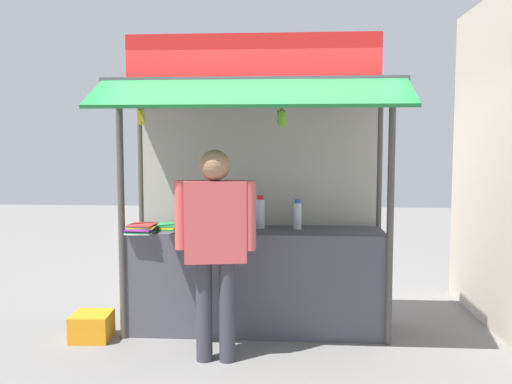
% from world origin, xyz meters
% --- Properties ---
extents(ground_plane, '(20.00, 20.00, 0.00)m').
position_xyz_m(ground_plane, '(0.00, 0.00, 0.00)').
color(ground_plane, slate).
extents(stall_counter, '(2.33, 0.60, 0.94)m').
position_xyz_m(stall_counter, '(0.00, 0.00, 0.47)').
color(stall_counter, '#4C4C56').
rests_on(stall_counter, ground).
extents(stall_structure, '(2.53, 1.40, 2.63)m').
position_xyz_m(stall_structure, '(0.00, 0.06, 1.57)').
color(stall_structure, '#4C4742').
rests_on(stall_structure, ground).
extents(water_bottle_right, '(0.08, 0.08, 0.28)m').
position_xyz_m(water_bottle_right, '(0.38, 0.08, 1.07)').
color(water_bottle_right, silver).
rests_on(water_bottle_right, stall_counter).
extents(water_bottle_far_left, '(0.07, 0.07, 0.24)m').
position_xyz_m(water_bottle_far_left, '(-0.29, 0.24, 1.05)').
color(water_bottle_far_left, silver).
rests_on(water_bottle_far_left, stall_counter).
extents(water_bottle_back_right, '(0.09, 0.09, 0.31)m').
position_xyz_m(water_bottle_back_right, '(0.03, 0.09, 1.09)').
color(water_bottle_back_right, silver).
rests_on(water_bottle_back_right, stall_counter).
extents(magazine_stack_rear_center, '(0.25, 0.32, 0.04)m').
position_xyz_m(magazine_stack_rear_center, '(-0.86, 0.01, 0.96)').
color(magazine_stack_rear_center, green).
rests_on(magazine_stack_rear_center, stall_counter).
extents(magazine_stack_mid_right, '(0.26, 0.30, 0.08)m').
position_xyz_m(magazine_stack_mid_right, '(-1.00, -0.24, 0.98)').
color(magazine_stack_mid_right, white).
rests_on(magazine_stack_mid_right, stall_counter).
extents(magazine_stack_mid_left, '(0.26, 0.28, 0.05)m').
position_xyz_m(magazine_stack_mid_left, '(-0.30, -0.17, 0.97)').
color(magazine_stack_mid_left, blue).
rests_on(magazine_stack_mid_left, stall_counter).
extents(magazine_stack_front_left, '(0.26, 0.27, 0.06)m').
position_xyz_m(magazine_stack_front_left, '(-0.55, -0.06, 0.97)').
color(magazine_stack_front_left, yellow).
rests_on(magazine_stack_front_left, stall_counter).
extents(banana_bunch_inner_left, '(0.10, 0.10, 0.28)m').
position_xyz_m(banana_bunch_inner_left, '(0.24, -0.40, 1.94)').
color(banana_bunch_inner_left, '#332D23').
extents(banana_bunch_rightmost, '(0.09, 0.09, 0.26)m').
position_xyz_m(banana_bunch_rightmost, '(-0.95, -0.40, 1.96)').
color(banana_bunch_rightmost, '#332D23').
extents(vendor_person, '(0.64, 0.28, 1.69)m').
position_xyz_m(vendor_person, '(-0.27, -0.77, 1.02)').
color(vendor_person, '#383842').
rests_on(vendor_person, ground).
extents(plastic_crate, '(0.35, 0.35, 0.23)m').
position_xyz_m(plastic_crate, '(-1.44, -0.35, 0.12)').
color(plastic_crate, orange).
rests_on(plastic_crate, ground).
extents(neighbour_wall, '(0.20, 2.40, 3.12)m').
position_xyz_m(neighbour_wall, '(2.28, 0.30, 1.56)').
color(neighbour_wall, beige).
rests_on(neighbour_wall, ground).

